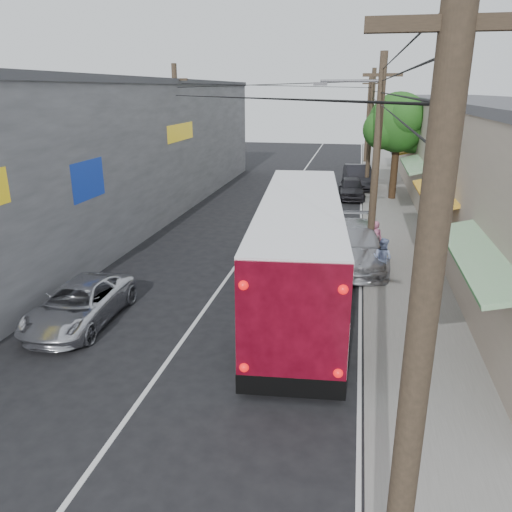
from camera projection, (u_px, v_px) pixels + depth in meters
The scene contains 13 objects.
ground at pixel (80, 484), 8.94m from camera, with size 120.00×120.00×0.00m, color black.
sidewalk at pixel (392, 222), 26.28m from camera, with size 3.00×80.00×0.12m, color slate.
building_right at pixel (482, 160), 26.32m from camera, with size 7.09×40.00×6.25m.
building_left at pixel (105, 151), 26.10m from camera, with size 7.20×36.00×7.25m.
utility_poles at pixel (332, 142), 25.93m from camera, with size 11.80×45.28×8.00m.
street_tree at pixel (399, 124), 30.34m from camera, with size 4.40×4.00×6.60m.
coach_bus at pixel (300, 248), 16.30m from camera, with size 3.56×12.05×3.42m.
jeepney at pixel (80, 304), 14.92m from camera, with size 2.03×4.40×1.22m, color silver.
parked_suv at pixel (354, 245), 19.93m from camera, with size 2.28×5.61×1.63m, color #A9AAB1.
parked_car_mid at pixel (352, 188), 32.09m from camera, with size 1.59×3.96×1.35m, color #242328.
parked_car_far at pixel (358, 177), 35.24m from camera, with size 1.73×4.95×1.63m, color black.
pedestrian_near at pixel (375, 240), 20.08m from camera, with size 0.59×0.39×1.62m, color #CF6D98.
pedestrian_far at pixel (382, 259), 18.04m from camera, with size 0.75×0.59×1.55m, color #8FA2D0.
Camera 1 is at (4.52, -6.41, 6.72)m, focal length 35.00 mm.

